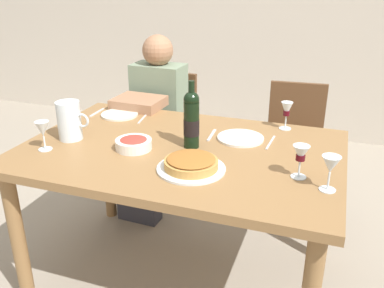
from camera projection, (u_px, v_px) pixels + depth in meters
name	position (u px, v px, depth m)	size (l,w,h in m)	color
ground_plane	(182.00, 276.00, 2.29)	(8.00, 8.00, 0.00)	gray
dining_table	(181.00, 165.00, 2.03)	(1.50, 1.00, 0.76)	olive
wine_bottle	(191.00, 120.00, 1.96)	(0.07, 0.07, 0.32)	black
water_pitcher	(70.00, 123.00, 2.07)	(0.17, 0.12, 0.19)	silver
baked_tart	(191.00, 164.00, 1.77)	(0.29, 0.29, 0.06)	silver
salad_bowl	(134.00, 143.00, 1.97)	(0.17, 0.17, 0.06)	white
wine_glass_left_diner	(287.00, 111.00, 2.19)	(0.06, 0.06, 0.15)	silver
wine_glass_right_diner	(301.00, 155.00, 1.68)	(0.07, 0.07, 0.14)	silver
wine_glass_centre	(331.00, 166.00, 1.58)	(0.07, 0.07, 0.14)	silver
wine_glass_spare	(43.00, 130.00, 1.94)	(0.07, 0.07, 0.14)	silver
dinner_plate_left_setting	(240.00, 138.00, 2.09)	(0.23, 0.23, 0.01)	white
dinner_plate_right_setting	(120.00, 115.00, 2.43)	(0.21, 0.21, 0.01)	silver
fork_left_setting	(212.00, 135.00, 2.14)	(0.16, 0.01, 0.01)	silver
knife_left_setting	(271.00, 143.00, 2.05)	(0.18, 0.01, 0.01)	silver
knife_right_setting	(143.00, 118.00, 2.38)	(0.18, 0.01, 0.01)	silver
spoon_right_setting	(97.00, 112.00, 2.48)	(0.16, 0.01, 0.01)	silver
chair_left	(167.00, 127.00, 3.02)	(0.42, 0.42, 0.87)	brown
diner_left	(152.00, 121.00, 2.77)	(0.35, 0.51, 1.16)	gray
chair_right	(293.00, 143.00, 2.74)	(0.43, 0.43, 0.87)	brown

